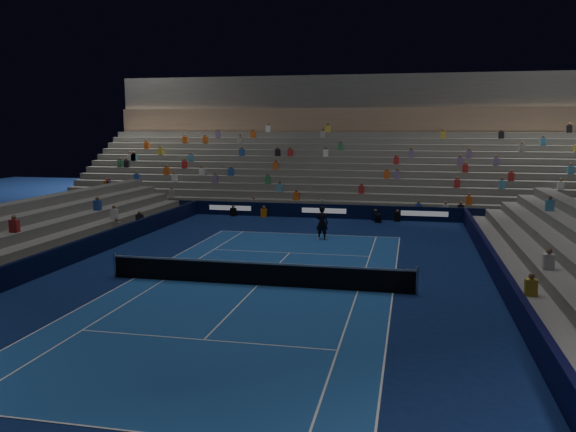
{
  "coord_description": "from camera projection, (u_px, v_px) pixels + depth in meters",
  "views": [
    {
      "loc": [
        6.08,
        -22.6,
        6.45
      ],
      "look_at": [
        0.0,
        6.0,
        2.0
      ],
      "focal_mm": 36.5,
      "sensor_mm": 36.0,
      "label": 1
    }
  ],
  "objects": [
    {
      "name": "court_surface",
      "position": [
        258.0,
        285.0,
        24.08
      ],
      "size": [
        10.97,
        23.77,
        0.01
      ],
      "primitive_type": "cube",
      "color": "#1B4A94",
      "rests_on": "ground"
    },
    {
      "name": "tennis_player",
      "position": [
        322.0,
        223.0,
        33.78
      ],
      "size": [
        0.79,
        0.59,
        1.96
      ],
      "primitive_type": "imported",
      "rotation": [
        0.0,
        0.0,
        2.97
      ],
      "color": "black",
      "rests_on": "ground"
    },
    {
      "name": "sponsor_barrier_east",
      "position": [
        507.0,
        287.0,
        22.01
      ],
      "size": [
        0.25,
        37.0,
        1.0
      ],
      "primitive_type": "cube",
      "color": "black",
      "rests_on": "ground"
    },
    {
      "name": "sponsor_barrier_west",
      "position": [
        47.0,
        262.0,
        25.99
      ],
      "size": [
        0.25,
        37.0,
        1.0
      ],
      "primitive_type": "cube",
      "color": "black",
      "rests_on": "ground"
    },
    {
      "name": "grandstand_main",
      "position": [
        341.0,
        163.0,
        50.55
      ],
      "size": [
        44.0,
        15.2,
        11.2
      ],
      "color": "slate",
      "rests_on": "ground"
    },
    {
      "name": "ground",
      "position": [
        258.0,
        285.0,
        24.08
      ],
      "size": [
        90.0,
        90.0,
        0.0
      ],
      "primitive_type": "plane",
      "color": "#0D1C4E",
      "rests_on": "ground"
    },
    {
      "name": "broadcast_camera",
      "position": [
        378.0,
        218.0,
        40.0
      ],
      "size": [
        0.46,
        0.89,
        0.58
      ],
      "color": "black",
      "rests_on": "ground"
    },
    {
      "name": "sponsor_barrier_far",
      "position": [
        324.0,
        211.0,
        41.89
      ],
      "size": [
        44.0,
        0.25,
        1.0
      ],
      "primitive_type": "cube",
      "color": "black",
      "rests_on": "ground"
    },
    {
      "name": "tennis_net",
      "position": [
        258.0,
        273.0,
        24.0
      ],
      "size": [
        12.9,
        0.1,
        1.1
      ],
      "color": "#B2B2B7",
      "rests_on": "ground"
    }
  ]
}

